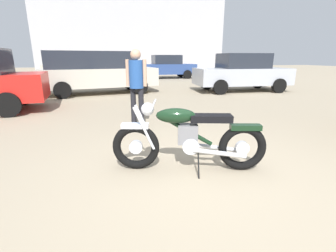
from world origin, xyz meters
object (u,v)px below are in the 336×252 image
(bystander, at_px, (136,81))
(blue_hatchback_right, at_px, (75,67))
(silver_sedan_mid, at_px, (97,71))
(dark_sedan_left, at_px, (167,67))
(vintage_motorcycle, at_px, (188,138))
(pale_sedan_back, at_px, (242,73))

(bystander, relative_size, blue_hatchback_right, 0.38)
(silver_sedan_mid, xyz_separation_m, dark_sedan_left, (4.89, 6.93, -0.10))
(vintage_motorcycle, height_order, dark_sedan_left, dark_sedan_left)
(vintage_motorcycle, height_order, silver_sedan_mid, silver_sedan_mid)
(bystander, relative_size, silver_sedan_mid, 0.34)
(pale_sedan_back, height_order, dark_sedan_left, same)
(dark_sedan_left, bearing_deg, vintage_motorcycle, 76.96)
(bystander, xyz_separation_m, silver_sedan_mid, (-0.90, 5.56, -0.08))
(silver_sedan_mid, height_order, dark_sedan_left, silver_sedan_mid)
(blue_hatchback_right, xyz_separation_m, dark_sedan_left, (6.48, -0.85, 0.00))
(bystander, distance_m, dark_sedan_left, 13.11)
(vintage_motorcycle, distance_m, pale_sedan_back, 8.63)
(blue_hatchback_right, bearing_deg, silver_sedan_mid, -83.02)
(bystander, height_order, blue_hatchback_right, blue_hatchback_right)
(vintage_motorcycle, distance_m, silver_sedan_mid, 7.97)
(silver_sedan_mid, relative_size, dark_sedan_left, 1.16)
(vintage_motorcycle, xyz_separation_m, silver_sedan_mid, (-1.25, 7.85, 0.49))
(bystander, distance_m, pale_sedan_back, 7.17)
(pale_sedan_back, relative_size, silver_sedan_mid, 0.88)
(silver_sedan_mid, bearing_deg, vintage_motorcycle, -88.75)
(blue_hatchback_right, bearing_deg, bystander, -83.98)
(pale_sedan_back, distance_m, blue_hatchback_right, 11.77)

